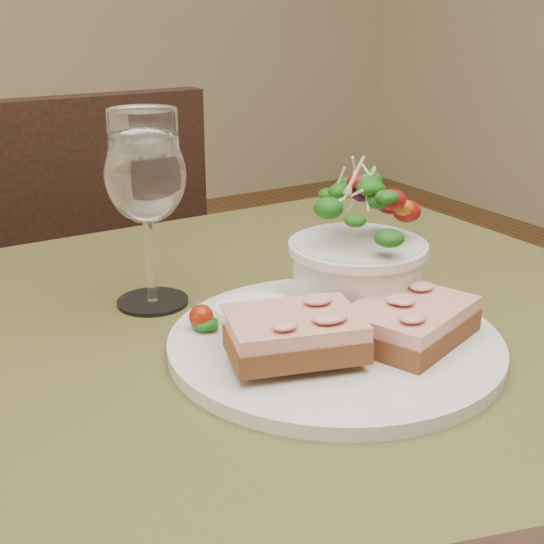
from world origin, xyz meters
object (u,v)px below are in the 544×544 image
chair_far (66,421)px  wine_glass (146,181)px  salad_bowl (358,244)px  sandwich_front (409,321)px  dinner_plate (335,343)px  sandwich_back (294,333)px  cafe_table (289,445)px  ramekin (255,324)px

chair_far → wine_glass: bearing=86.8°
salad_bowl → sandwich_front: bearing=-94.7°
dinner_plate → wine_glass: size_ratio=1.63×
sandwich_back → wine_glass: size_ratio=0.70×
sandwich_back → salad_bowl: bearing=47.1°
sandwich_front → sandwich_back: 0.11m
cafe_table → dinner_plate: dinner_plate is taller
ramekin → sandwich_back: bearing=-70.5°
sandwich_back → dinner_plate: bearing=33.8°
cafe_table → wine_glass: 0.28m
cafe_table → ramekin: ramekin is taller
dinner_plate → salad_bowl: 0.10m
ramekin → cafe_table: bearing=9.2°
dinner_plate → chair_far: bearing=93.5°
chair_far → salad_bowl: chair_far is taller
cafe_table → sandwich_back: (-0.02, -0.04, 0.14)m
salad_bowl → wine_glass: 0.20m
sandwich_front → ramekin: bearing=135.2°
cafe_table → chair_far: size_ratio=0.89×
chair_far → dinner_plate: (0.05, -0.76, 0.46)m
sandwich_front → chair_far: bearing=77.2°
cafe_table → sandwich_front: (0.08, -0.06, 0.13)m
cafe_table → sandwich_front: bearing=-37.1°
chair_far → cafe_table: bearing=92.8°
chair_far → dinner_plate: bearing=94.9°
ramekin → dinner_plate: bearing=-18.2°
ramekin → wine_glass: bearing=100.1°
cafe_table → salad_bowl: 0.19m
dinner_plate → ramekin: bearing=161.8°
dinner_plate → wine_glass: 0.23m
cafe_table → sandwich_back: size_ratio=6.51×
ramekin → salad_bowl: salad_bowl is taller
dinner_plate → salad_bowl: size_ratio=2.24×
sandwich_front → wine_glass: 0.27m
cafe_table → chair_far: (-0.02, 0.73, -0.36)m
sandwich_front → salad_bowl: bearing=65.3°
sandwich_back → ramekin: bearing=125.9°
chair_far → wine_glass: wine_glass is taller
ramekin → wine_glass: (-0.03, 0.15, 0.09)m
wine_glass → sandwich_back: bearing=-78.0°
dinner_plate → sandwich_back: size_ratio=2.32×
dinner_plate → ramekin: size_ratio=4.73×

